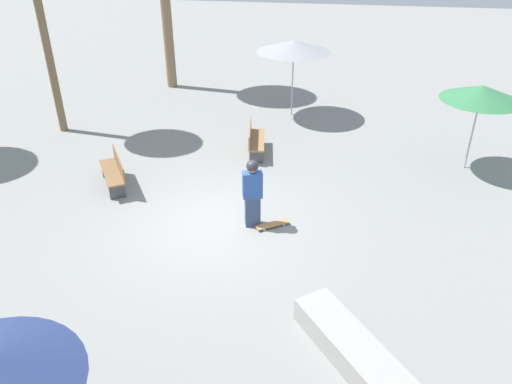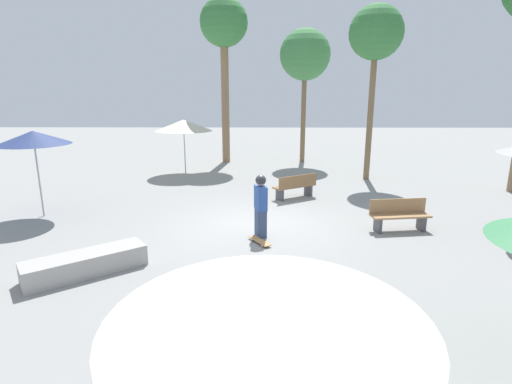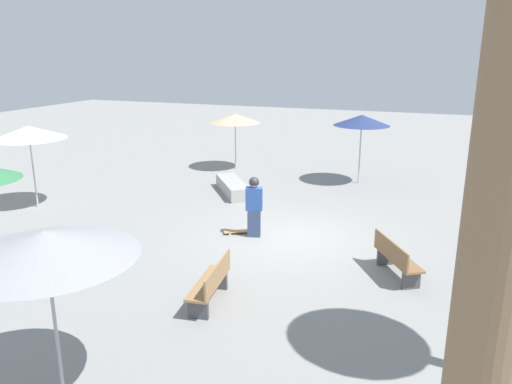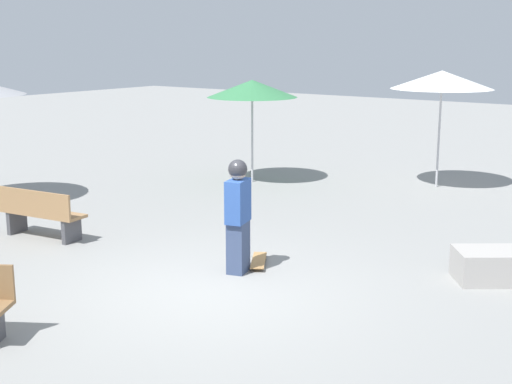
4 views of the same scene
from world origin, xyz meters
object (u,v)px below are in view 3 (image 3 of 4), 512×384
skater_main (254,205)px  shade_umbrella_white (29,132)px  bench_far (211,283)px  skateboard (239,231)px  shade_umbrella_navy (362,120)px  shade_umbrella_tan (235,118)px  bench_near (396,258)px  shade_umbrella_grey (45,244)px  concrete_ledge (233,187)px

skater_main → shade_umbrella_white: size_ratio=0.63×
bench_far → shade_umbrella_white: bearing=57.2°
skateboard → shade_umbrella_navy: bearing=-140.2°
shade_umbrella_navy → shade_umbrella_tan: 5.29m
skater_main → skateboard: skater_main is taller
shade_umbrella_navy → bench_near: bearing=-164.9°
bench_far → shade_umbrella_white: 9.02m
skater_main → shade_umbrella_tan: 8.08m
bench_near → shade_umbrella_tan: shade_umbrella_tan is taller
skater_main → shade_umbrella_white: shade_umbrella_white is taller
shade_umbrella_grey → shade_umbrella_white: bearing=45.5°
shade_umbrella_tan → concrete_ledge: bearing=-158.7°
bench_far → concrete_ledge: bearing=12.6°
shade_umbrella_grey → skater_main: bearing=-2.0°
concrete_ledge → shade_umbrella_grey: 11.11m
bench_far → skateboard: bearing=7.2°
shade_umbrella_white → bench_near: bearing=-96.1°
skater_main → shade_umbrella_grey: size_ratio=0.64×
concrete_ledge → shade_umbrella_white: shade_umbrella_white is taller
shade_umbrella_navy → shade_umbrella_grey: (-13.68, 1.95, 0.01)m
skater_main → bench_far: size_ratio=1.00×
skater_main → shade_umbrella_white: bearing=-15.6°
concrete_ledge → shade_umbrella_navy: (2.96, -3.90, 2.16)m
shade_umbrella_navy → shade_umbrella_tan: size_ratio=1.11×
skateboard → bench_far: 3.95m
skater_main → concrete_ledge: size_ratio=0.70×
bench_near → shade_umbrella_grey: shade_umbrella_grey is taller
skater_main → shade_umbrella_navy: size_ratio=0.64×
shade_umbrella_navy → shade_umbrella_grey: size_ratio=1.00×
concrete_ledge → shade_umbrella_white: 6.76m
shade_umbrella_white → concrete_ledge: bearing=-54.9°
shade_umbrella_tan → bench_far: bearing=-159.4°
bench_near → shade_umbrella_tan: bearing=-170.2°
skater_main → shade_umbrella_tan: (7.14, 3.56, 1.24)m
bench_far → bench_near: bearing=-59.9°
skater_main → concrete_ledge: bearing=-74.8°
concrete_ledge → shade_umbrella_navy: size_ratio=0.91×
concrete_ledge → shade_umbrella_navy: shade_umbrella_navy is taller
skateboard → shade_umbrella_grey: (-7.10, -0.22, 2.33)m
skateboard → shade_umbrella_white: size_ratio=0.30×
concrete_ledge → bench_near: bearing=-129.0°
skater_main → bench_near: bearing=146.2°
bench_near → shade_umbrella_grey: bearing=-66.4°
shade_umbrella_navy → skateboard: bearing=161.8°
skateboard → shade_umbrella_tan: bearing=-98.5°
concrete_ledge → shade_umbrella_tan: 4.21m
shade_umbrella_navy → shade_umbrella_white: 11.28m
skateboard → shade_umbrella_tan: size_ratio=0.34×
bench_near → shade_umbrella_tan: (8.38, 7.38, 1.71)m
concrete_ledge → shade_umbrella_grey: bearing=-169.7°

